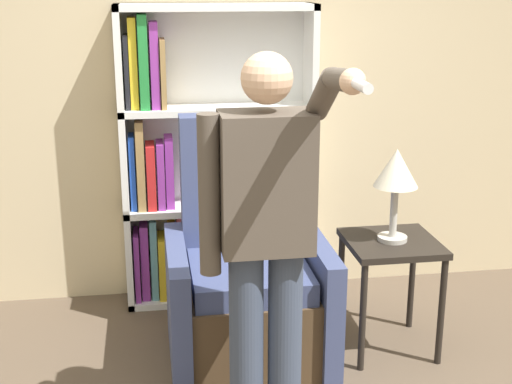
% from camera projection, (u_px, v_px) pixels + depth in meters
% --- Properties ---
extents(wall_back, '(8.00, 0.06, 2.80)m').
position_uv_depth(wall_back, '(230.00, 80.00, 4.48)').
color(wall_back, beige).
rests_on(wall_back, ground_plane).
extents(bookcase, '(1.19, 0.28, 1.87)m').
position_uv_depth(bookcase, '(195.00, 164.00, 4.43)').
color(bookcase, white).
rests_on(bookcase, ground_plane).
extents(armchair, '(0.86, 0.82, 1.30)m').
position_uv_depth(armchair, '(246.00, 285.00, 3.90)').
color(armchair, '#4C3823').
rests_on(armchair, ground_plane).
extents(person_standing, '(0.53, 0.78, 1.74)m').
position_uv_depth(person_standing, '(266.00, 234.00, 2.97)').
color(person_standing, '#384256').
rests_on(person_standing, ground_plane).
extents(side_table, '(0.49, 0.49, 0.64)m').
position_uv_depth(side_table, '(391.00, 258.00, 3.90)').
color(side_table, black).
rests_on(side_table, ground_plane).
extents(table_lamp, '(0.24, 0.24, 0.51)m').
position_uv_depth(table_lamp, '(396.00, 173.00, 3.77)').
color(table_lamp, '#B7B2A8').
rests_on(table_lamp, side_table).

